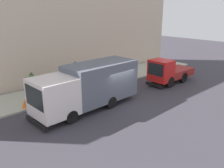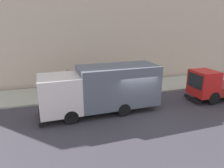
% 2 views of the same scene
% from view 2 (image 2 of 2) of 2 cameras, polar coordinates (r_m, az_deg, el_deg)
% --- Properties ---
extents(ground, '(80.00, 80.00, 0.00)m').
position_cam_2_polar(ground, '(14.45, 6.41, -7.41)').
color(ground, '#3B3740').
extents(sidewalk, '(4.08, 30.00, 0.13)m').
position_cam_2_polar(sidewalk, '(18.84, 0.40, -1.25)').
color(sidewalk, '#B0B2A0').
rests_on(sidewalk, ground).
extents(building_facade, '(0.50, 30.00, 11.36)m').
position_cam_2_polar(building_facade, '(20.36, -1.78, 16.16)').
color(building_facade, beige).
rests_on(building_facade, ground).
extents(large_utility_truck, '(2.76, 7.95, 3.10)m').
position_cam_2_polar(large_utility_truck, '(13.73, -2.82, -1.09)').
color(large_utility_truck, silver).
rests_on(large_utility_truck, ground).
extents(small_flatbed_truck, '(1.92, 5.13, 2.39)m').
position_cam_2_polar(small_flatbed_truck, '(17.93, 26.39, -0.49)').
color(small_flatbed_truck, red).
rests_on(small_flatbed_truck, ground).
extents(pedestrian_walking, '(0.52, 0.52, 1.80)m').
position_cam_2_polar(pedestrian_walking, '(18.67, -11.99, 1.45)').
color(pedestrian_walking, '#52524A').
rests_on(pedestrian_walking, sidewalk).
extents(pedestrian_standing, '(0.46, 0.46, 1.65)m').
position_cam_2_polar(pedestrian_standing, '(17.24, -4.96, 0.20)').
color(pedestrian_standing, brown).
rests_on(pedestrian_standing, sidewalk).
extents(traffic_cone_orange, '(0.43, 0.43, 0.61)m').
position_cam_2_polar(traffic_cone_orange, '(16.41, -16.94, -3.42)').
color(traffic_cone_orange, orange).
rests_on(traffic_cone_orange, sidewalk).
extents(street_sign_post, '(0.44, 0.08, 2.67)m').
position_cam_2_polar(street_sign_post, '(16.49, -2.27, 2.03)').
color(street_sign_post, '#4C5156').
rests_on(street_sign_post, sidewalk).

